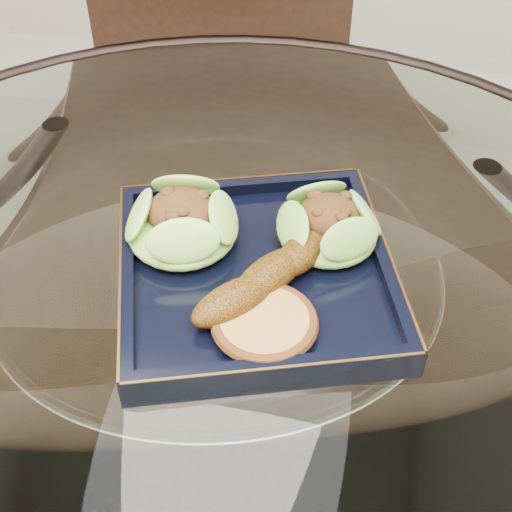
# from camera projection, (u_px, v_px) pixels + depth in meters

# --- Properties ---
(dining_table) EXTENTS (1.13, 1.13, 0.77)m
(dining_table) POSITION_uv_depth(u_px,v_px,m) (224.00, 396.00, 0.83)
(dining_table) COLOR white
(dining_table) RESTS_ON ground
(dining_chair) EXTENTS (0.56, 0.56, 1.04)m
(dining_chair) POSITION_uv_depth(u_px,v_px,m) (234.00, 151.00, 1.21)
(dining_chair) COLOR black
(dining_chair) RESTS_ON ground
(navy_plate) EXTENTS (0.34, 0.34, 0.02)m
(navy_plate) POSITION_uv_depth(u_px,v_px,m) (256.00, 277.00, 0.72)
(navy_plate) COLOR black
(navy_plate) RESTS_ON dining_table
(lettuce_wrap_left) EXTENTS (0.14, 0.14, 0.04)m
(lettuce_wrap_left) POSITION_uv_depth(u_px,v_px,m) (182.00, 226.00, 0.73)
(lettuce_wrap_left) COLOR #70AA31
(lettuce_wrap_left) RESTS_ON navy_plate
(lettuce_wrap_right) EXTENTS (0.11, 0.11, 0.04)m
(lettuce_wrap_right) POSITION_uv_depth(u_px,v_px,m) (328.00, 228.00, 0.73)
(lettuce_wrap_right) COLOR #539D2D
(lettuce_wrap_right) RESTS_ON navy_plate
(roasted_plantain) EXTENTS (0.14, 0.17, 0.03)m
(roasted_plantain) POSITION_uv_depth(u_px,v_px,m) (270.00, 274.00, 0.69)
(roasted_plantain) COLOR #623B0A
(roasted_plantain) RESTS_ON navy_plate
(crumb_patty) EXTENTS (0.09, 0.09, 0.02)m
(crumb_patty) POSITION_uv_depth(u_px,v_px,m) (265.00, 324.00, 0.65)
(crumb_patty) COLOR #B3863B
(crumb_patty) RESTS_ON navy_plate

